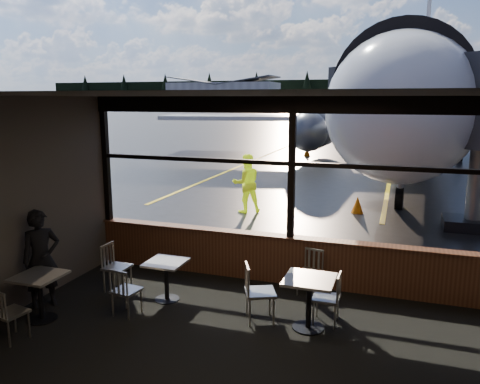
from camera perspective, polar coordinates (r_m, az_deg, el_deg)
The scene contains 30 objects.
ground_plane at distance 128.31m, azimuth 18.32°, elevation 9.20°, with size 520.00×520.00×0.00m, color black.
carpet_floor at distance 6.54m, azimuth -0.30°, elevation -20.48°, with size 8.00×6.00×0.01m, color black.
ceiling at distance 5.56m, azimuth -0.34°, elevation 11.77°, with size 8.00×6.00×0.04m, color #38332D.
wall_back at distance 3.37m, azimuth -18.50°, elevation -19.77°, with size 8.00×0.04×3.50m, color #463E38.
window_sill at distance 8.97m, azimuth 6.08°, elevation -8.33°, with size 8.00×0.28×0.90m, color #552C19.
window_header at distance 8.45m, azimuth 6.49°, elevation 10.52°, with size 8.00×0.18×0.30m, color black.
mullion_left at distance 10.15m, azimuth -16.03°, elevation 3.77°, with size 0.12×0.12×2.60m, color black.
mullion_centre at distance 8.54m, azimuth 6.32°, elevation 2.79°, with size 0.12×0.12×2.60m, color black.
window_transom at distance 8.53m, azimuth 6.34°, elevation 3.46°, with size 8.00×0.10×0.08m, color black.
airliner at distance 28.37m, azimuth 21.16°, elevation 15.44°, with size 31.97×38.37×11.72m, color white, non-canonical shape.
jet_bridge at distance 13.90m, azimuth 26.28°, elevation 5.68°, with size 8.90×10.87×4.74m, color #2C2C2F, non-canonical shape.
cafe_table_near at distance 7.35m, azimuth 8.39°, elevation -13.32°, with size 0.74×0.74×0.82m, color #9F9B93, non-canonical shape.
cafe_table_mid at distance 8.34m, azimuth -8.95°, elevation -10.65°, with size 0.65×0.65×0.71m, color #A9A49B, non-canonical shape.
cafe_table_left at distance 8.18m, azimuth -23.13°, elevation -11.76°, with size 0.69×0.69×0.76m, color gray, non-canonical shape.
chair_near_e at distance 7.53m, azimuth 10.47°, elevation -12.63°, with size 0.46×0.46×0.85m, color #B0AB9F, non-canonical shape.
chair_near_w at distance 7.47m, azimuth 2.48°, elevation -12.20°, with size 0.52×0.52×0.95m, color #B2ADA1, non-canonical shape.
chair_near_n at distance 8.53m, azimuth 8.47°, elevation -9.73°, with size 0.45×0.45×0.82m, color #ACA69B, non-canonical shape.
chair_mid_s at distance 7.92m, azimuth -13.66°, elevation -11.64°, with size 0.45×0.45×0.82m, color #BAB5A8, non-canonical shape.
chair_mid_w at distance 8.87m, azimuth -14.74°, elevation -8.92°, with size 0.48×0.48×0.89m, color beige, non-canonical shape.
chair_left_s at distance 7.70m, azimuth -26.16°, elevation -13.14°, with size 0.46×0.46×0.84m, color #B1AC9F, non-canonical shape.
passenger at distance 8.53m, azimuth -23.04°, elevation -7.52°, with size 0.61×0.40×1.67m, color black.
ground_crew at distance 14.37m, azimuth 0.78°, elevation 1.08°, with size 0.88×0.68×1.80m, color #BFF219.
cone_nose at distance 14.79m, azimuth 14.12°, elevation -1.52°, with size 0.37×0.37×0.52m, color #DE3D07.
cone_wing at distance 28.98m, azimuth 8.16°, elevation 4.91°, with size 0.41×0.41×0.56m, color #F75E07.
hangar_left at distance 201.50m, azimuth -2.02°, elevation 11.88°, with size 45.00×18.00×11.00m, color silver, non-canonical shape.
hangar_mid at distance 193.26m, azimuth 18.73°, elevation 11.18°, with size 38.00×15.00×10.00m, color silver, non-canonical shape.
fuel_tank_a at distance 192.89m, azimuth 9.59°, elevation 11.02°, with size 8.00×8.00×6.00m, color silver.
fuel_tank_b at distance 191.50m, azimuth 12.59°, elevation 10.91°, with size 8.00×8.00×6.00m, color silver.
fuel_tank_c at distance 190.62m, azimuth 15.63°, elevation 10.76°, with size 8.00×8.00×6.00m, color silver.
treeline at distance 218.27m, azimuth 18.81°, elevation 11.39°, with size 360.00×3.00×12.00m, color black.
Camera 1 is at (1.83, -8.25, 3.46)m, focal length 35.00 mm.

